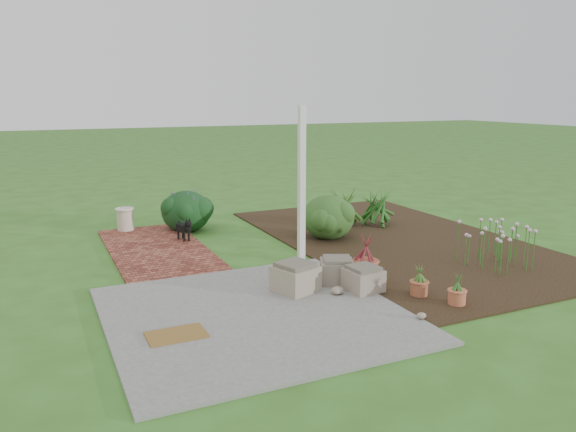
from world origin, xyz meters
name	(u,v)px	position (x,y,z in m)	size (l,w,h in m)	color
ground	(287,265)	(0.00, 0.00, 0.00)	(80.00, 80.00, 0.00)	#36601E
concrete_patio	(254,314)	(-1.25, -1.75, 0.02)	(3.50, 3.50, 0.04)	slate
brick_path	(157,249)	(-1.70, 1.75, 0.02)	(1.60, 3.50, 0.04)	maroon
garden_bed	(398,240)	(2.50, 0.50, 0.01)	(4.00, 7.00, 0.03)	black
veranda_post	(302,185)	(0.30, 0.10, 1.25)	(0.10, 0.10, 2.50)	white
stone_trough_near	(363,280)	(0.39, -1.63, 0.19)	(0.44, 0.44, 0.30)	#7C6C5F
stone_trough_mid	(337,271)	(0.25, -1.16, 0.19)	(0.46, 0.46, 0.31)	gray
stone_trough_far	(295,279)	(-0.45, -1.25, 0.21)	(0.51, 0.51, 0.34)	gray
coir_doormat	(176,335)	(-2.29, -2.02, 0.05)	(0.65, 0.42, 0.02)	brown
black_dog	(184,228)	(-1.13, 2.05, 0.28)	(0.22, 0.46, 0.40)	black
cream_ceramic_urn	(125,219)	(-1.98, 3.34, 0.25)	(0.32, 0.32, 0.43)	beige
evergreen_shrub	(328,216)	(1.38, 1.16, 0.44)	(0.98, 0.98, 0.83)	#113815
agapanthus_clump_back	(377,204)	(2.80, 1.67, 0.47)	(0.98, 0.98, 0.89)	#15370D
agapanthus_clump_front	(343,204)	(2.15, 1.92, 0.48)	(1.02, 1.02, 0.90)	#194213
pink_flower_patch	(497,244)	(2.95, -1.48, 0.37)	(1.07, 1.07, 0.69)	#113D0F
terracotta_pot_bronze	(365,270)	(0.67, -1.24, 0.18)	(0.36, 0.36, 0.29)	#9F4F35
terracotta_pot_small_left	(419,288)	(0.99, -2.07, 0.13)	(0.23, 0.23, 0.19)	#9E5335
terracotta_pot_small_right	(457,297)	(1.22, -2.55, 0.12)	(0.22, 0.22, 0.19)	#B8603E
purple_flowering_bush	(186,210)	(-0.86, 2.94, 0.41)	(0.97, 0.97, 0.83)	black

